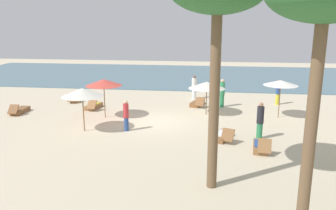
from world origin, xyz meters
The scene contains 17 objects.
ground_plane centered at (0.00, 0.00, 0.00)m, with size 60.00×60.00×0.00m, color beige.
ocean_water centered at (0.00, 17.00, 0.03)m, with size 48.00×16.00×0.06m, color slate.
umbrella_0 centered at (-3.24, 0.68, 2.13)m, with size 2.13×2.13×2.33m.
umbrella_1 centered at (7.08, 1.97, 2.11)m, with size 2.02×2.02×2.27m.
umbrella_2 centered at (-3.55, -1.99, 2.09)m, with size 2.16×2.16×2.30m.
umbrella_4 centered at (2.75, 2.15, 1.84)m, with size 2.24×2.24×2.05m.
lounger_0 centered at (5.30, -3.67, 0.18)m, with size 0.78×1.69×0.75m.
lounger_1 centered at (-8.87, 0.94, 0.17)m, with size 0.64×1.72×0.67m.
lounger_2 centered at (-6.58, 4.52, 0.17)m, with size 0.78×1.73×0.71m.
lounger_4 centered at (3.65, -2.41, 0.18)m, with size 1.13×1.77×0.71m.
lounger_5 centered at (-4.63, 2.62, 0.18)m, with size 0.85×1.75×0.70m.
lounger_6 centered at (2.13, 4.27, 0.17)m, with size 1.04×1.78×0.70m.
person_0 centered at (3.76, 4.16, 0.97)m, with size 0.38×0.38×1.90m.
person_1 centered at (-1.35, -1.69, 0.85)m, with size 0.34×0.34×1.67m.
person_3 centered at (1.79, 6.38, 0.88)m, with size 0.47×0.47×1.76m.
person_4 centered at (5.44, -2.07, 0.93)m, with size 0.46×0.46×1.84m.
person_5 centered at (7.57, 5.30, 0.89)m, with size 0.35×0.35×1.73m.
Camera 1 is at (3.02, -18.69, 5.71)m, focal length 36.97 mm.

